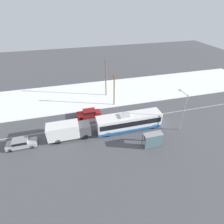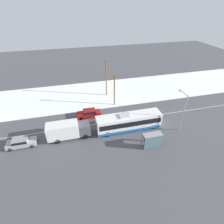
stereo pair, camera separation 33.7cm
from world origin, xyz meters
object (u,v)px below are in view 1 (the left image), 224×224
Objects in this scene: bus_shelter at (154,139)px; utility_pole_roadside at (114,90)px; pedestrian_at_stop at (146,136)px; sedan_car at (89,113)px; parked_car_near_truck at (21,143)px; box_truck at (68,130)px; utility_pole_snowlot at (106,78)px; streetlamp at (183,107)px; city_bus at (129,122)px.

bus_shelter is 14.29m from utility_pole_roadside.
pedestrian_at_stop is 1.74m from bus_shelter.
sedan_car reaches higher than parked_car_near_truck.
box_truck is 6.86m from sedan_car.
utility_pole_snowlot reaches higher than pedestrian_at_stop.
bus_shelter is at bearing -154.06° from streetlamp.
sedan_car is at bearing 25.60° from parked_car_near_truck.
city_bus reaches higher than parked_car_near_truck.
box_truck is 16.55m from utility_pole_snowlot.
bus_shelter is 0.34× the size of utility_pole_snowlot.
city_bus is 2.56× the size of parked_car_near_truck.
pedestrian_at_stop is 17.76m from utility_pole_snowlot.
parked_car_near_truck is at bearing -178.52° from box_truck.
pedestrian_at_stop is at bearing -81.33° from utility_pole_snowlot.
city_bus is at bearing -1.19° from box_truck.
utility_pole_snowlot is (-0.68, 4.80, 0.86)m from utility_pole_roadside.
city_bus reaches higher than bus_shelter.
utility_pole_snowlot reaches higher than box_truck.
utility_pole_roadside is 4.92m from utility_pole_snowlot.
utility_pole_roadside is at bearing -152.82° from sedan_car.
city_bus is at bearing 166.22° from streetlamp.
sedan_car is 1.02× the size of parked_car_near_truck.
utility_pole_roadside is at bearing 39.58° from box_truck.
bus_shelter is (20.05, -5.31, 0.89)m from parked_car_near_truck.
city_bus reaches higher than pedestrian_at_stop.
pedestrian_at_stop is at bearing -166.87° from streetlamp.
bus_shelter is 19.20m from utility_pole_snowlot.
bus_shelter is 7.74m from streetlamp.
streetlamp is at bearing -4.63° from parked_car_near_truck.
utility_pole_roadside reaches higher than bus_shelter.
sedan_car is 13.80m from bus_shelter.
parked_car_near_truck is 19.86m from pedestrian_at_stop.
city_bus is at bearing -85.62° from utility_pole_snowlot.
pedestrian_at_stop is (7.93, -9.33, 0.20)m from sedan_car.
bus_shelter is (0.56, -1.51, 0.66)m from pedestrian_at_stop.
bus_shelter reaches higher than sedan_car.
city_bus is 1.31× the size of utility_pole_snowlot.
city_bus is 10.54m from box_truck.
bus_shelter is (12.69, -5.50, 0.04)m from box_truck.
parked_car_near_truck is at bearing -153.86° from utility_pole_roadside.
utility_pole_roadside is (5.98, 3.07, 2.88)m from sedan_car.
box_truck is 12.79m from pedestrian_at_stop.
utility_pole_snowlot reaches higher than sedan_car.
streetlamp is 14.05m from utility_pole_roadside.
streetlamp is 18.32m from utility_pole_snowlot.
sedan_car is 0.53× the size of utility_pole_snowlot.
streetlamp is at bearing -6.95° from box_truck.
sedan_car is at bearing 130.34° from pedestrian_at_stop.
parked_car_near_truck is 0.51× the size of utility_pole_snowlot.
city_bus is at bearing 112.20° from bus_shelter.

